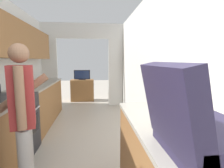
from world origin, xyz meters
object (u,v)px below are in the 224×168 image
object	(u,v)px
range_oven	(10,127)
television	(82,75)
person	(24,121)
suitcase	(196,129)
tv_cabinet	(83,90)
book_stack	(177,123)

from	to	relation	value
range_oven	television	bearing A→B (deg)	76.82
television	person	bearing A→B (deg)	-93.66
suitcase	television	size ratio (longest dim) A/B	1.04
suitcase	tv_cabinet	size ratio (longest dim) A/B	0.72
range_oven	book_stack	bearing A→B (deg)	-34.69
range_oven	tv_cabinet	xyz separation A→B (m)	(0.82, 3.56, -0.09)
person	book_stack	bearing A→B (deg)	-123.37
book_stack	tv_cabinet	size ratio (longest dim) A/B	0.37
person	tv_cabinet	world-z (taller)	person
person	suitcase	xyz separation A→B (m)	(1.21, -0.85, 0.22)
suitcase	television	distance (m)	5.33
range_oven	television	distance (m)	3.64
tv_cabinet	television	size ratio (longest dim) A/B	1.44
television	range_oven	bearing A→B (deg)	-103.18
suitcase	tv_cabinet	distance (m)	5.41
person	book_stack	distance (m)	1.39
range_oven	tv_cabinet	size ratio (longest dim) A/B	1.32
range_oven	suitcase	bearing A→B (deg)	-44.61
person	television	size ratio (longest dim) A/B	2.87
suitcase	television	bearing A→B (deg)	100.01
book_stack	tv_cabinet	distance (m)	5.00
tv_cabinet	suitcase	bearing A→B (deg)	-80.07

